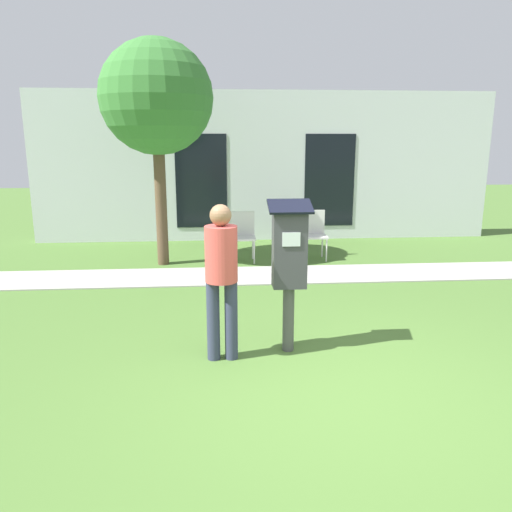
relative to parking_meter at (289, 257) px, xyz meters
The scene contains 8 objects.
ground_plane 1.49m from the parking_meter, 71.44° to the right, with size 40.00×40.00×0.00m, color #476B2D.
sidewalk 3.15m from the parking_meter, 83.30° to the left, with size 12.00×1.10×0.02m.
building_facade 6.14m from the parking_meter, 86.74° to the left, with size 10.00×0.26×3.20m.
parking_meter is the anchor object (origin of this frame).
person_standing 0.72m from the parking_meter, 167.15° to the right, with size 0.32×0.32×1.58m.
outdoor_chair_left 4.10m from the parking_meter, 93.71° to the left, with size 0.44×0.44×0.90m.
outdoor_chair_middle 4.29m from the parking_meter, 75.57° to the left, with size 0.44×0.44×0.90m.
tree 4.63m from the parking_meter, 113.53° to the left, with size 1.90×1.90×3.82m.
Camera 1 is at (-1.07, -3.85, 2.18)m, focal length 35.00 mm.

